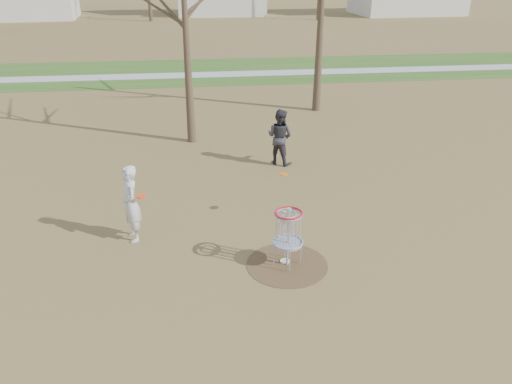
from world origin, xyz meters
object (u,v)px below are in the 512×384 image
(player_standing, at_px, (131,204))
(disc_golf_basket, at_px, (288,228))
(player_throwing, at_px, (280,137))
(disc_grounded, at_px, (285,261))

(player_standing, bearing_deg, disc_golf_basket, 48.84)
(player_standing, bearing_deg, player_throwing, 119.30)
(player_throwing, bearing_deg, disc_grounded, 120.02)
(player_standing, xyz_separation_m, disc_golf_basket, (3.43, -1.57, -0.02))
(player_throwing, relative_size, disc_grounded, 8.25)
(disc_grounded, bearing_deg, disc_golf_basket, -78.46)
(disc_grounded, height_order, disc_golf_basket, disc_golf_basket)
(player_standing, xyz_separation_m, disc_grounded, (3.41, -1.45, -0.91))
(player_standing, height_order, player_throwing, player_standing)
(player_standing, xyz_separation_m, player_throwing, (4.26, 4.40, -0.03))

